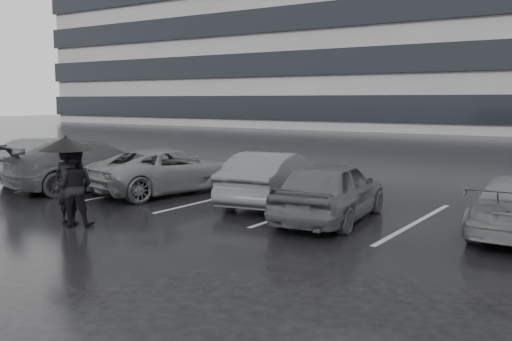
{
  "coord_description": "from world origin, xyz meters",
  "views": [
    {
      "loc": [
        7.35,
        -9.84,
        2.72
      ],
      "look_at": [
        0.11,
        1.0,
        1.1
      ],
      "focal_mm": 40.0,
      "sensor_mm": 36.0,
      "label": 1
    }
  ],
  "objects_px": {
    "car_main": "(331,190)",
    "pedestrian_right": "(74,187)",
    "car_west_a": "(273,178)",
    "car_west_b": "(169,171)",
    "pedestrian_left": "(68,185)",
    "car_west_d": "(51,159)",
    "car_west_c": "(93,165)"
  },
  "relations": [
    {
      "from": "car_west_c",
      "to": "pedestrian_right",
      "type": "height_order",
      "value": "pedestrian_right"
    },
    {
      "from": "car_west_a",
      "to": "car_west_c",
      "type": "relative_size",
      "value": 0.81
    },
    {
      "from": "car_west_b",
      "to": "car_west_a",
      "type": "bearing_deg",
      "value": -165.18
    },
    {
      "from": "car_west_d",
      "to": "car_west_c",
      "type": "bearing_deg",
      "value": 152.01
    },
    {
      "from": "car_west_a",
      "to": "car_west_b",
      "type": "distance_m",
      "value": 3.51
    },
    {
      "from": "car_west_a",
      "to": "pedestrian_left",
      "type": "xyz_separation_m",
      "value": [
        -2.44,
        -4.55,
        0.17
      ]
    },
    {
      "from": "car_west_a",
      "to": "pedestrian_right",
      "type": "bearing_deg",
      "value": 54.14
    },
    {
      "from": "car_west_d",
      "to": "car_main",
      "type": "bearing_deg",
      "value": 158.44
    },
    {
      "from": "car_west_b",
      "to": "pedestrian_left",
      "type": "bearing_deg",
      "value": 115.82
    },
    {
      "from": "car_main",
      "to": "pedestrian_right",
      "type": "relative_size",
      "value": 2.43
    },
    {
      "from": "car_main",
      "to": "car_west_c",
      "type": "bearing_deg",
      "value": -8.5
    },
    {
      "from": "car_west_b",
      "to": "pedestrian_left",
      "type": "height_order",
      "value": "pedestrian_left"
    },
    {
      "from": "pedestrian_left",
      "to": "car_west_b",
      "type": "bearing_deg",
      "value": -86.97
    },
    {
      "from": "car_west_d",
      "to": "pedestrian_right",
      "type": "distance_m",
      "value": 7.6
    },
    {
      "from": "car_main",
      "to": "car_west_a",
      "type": "xyz_separation_m",
      "value": [
        -2.21,
        1.08,
        -0.01
      ]
    },
    {
      "from": "pedestrian_right",
      "to": "car_west_a",
      "type": "bearing_deg",
      "value": -148.48
    },
    {
      "from": "car_west_b",
      "to": "car_west_c",
      "type": "bearing_deg",
      "value": 29.31
    },
    {
      "from": "car_main",
      "to": "pedestrian_left",
      "type": "bearing_deg",
      "value": 29.44
    },
    {
      "from": "car_main",
      "to": "pedestrian_right",
      "type": "height_order",
      "value": "pedestrian_right"
    },
    {
      "from": "car_west_b",
      "to": "pedestrian_right",
      "type": "height_order",
      "value": "pedestrian_right"
    },
    {
      "from": "car_main",
      "to": "car_west_a",
      "type": "relative_size",
      "value": 0.99
    },
    {
      "from": "pedestrian_right",
      "to": "pedestrian_left",
      "type": "bearing_deg",
      "value": -41.78
    },
    {
      "from": "car_west_d",
      "to": "pedestrian_left",
      "type": "height_order",
      "value": "pedestrian_left"
    },
    {
      "from": "car_west_a",
      "to": "car_west_b",
      "type": "relative_size",
      "value": 0.88
    },
    {
      "from": "car_west_c",
      "to": "pedestrian_right",
      "type": "xyz_separation_m",
      "value": [
        3.76,
        -3.68,
        0.1
      ]
    },
    {
      "from": "car_west_b",
      "to": "car_west_c",
      "type": "relative_size",
      "value": 0.92
    },
    {
      "from": "car_west_c",
      "to": "car_west_d",
      "type": "distance_m",
      "value": 2.66
    },
    {
      "from": "pedestrian_left",
      "to": "pedestrian_right",
      "type": "bearing_deg",
      "value": 160.72
    },
    {
      "from": "pedestrian_left",
      "to": "pedestrian_right",
      "type": "xyz_separation_m",
      "value": [
        0.26,
        -0.04,
        -0.01
      ]
    },
    {
      "from": "car_west_a",
      "to": "car_west_d",
      "type": "bearing_deg",
      "value": -7.39
    },
    {
      "from": "car_main",
      "to": "car_west_d",
      "type": "xyz_separation_m",
      "value": [
        -10.77,
        0.62,
        0.02
      ]
    },
    {
      "from": "car_west_c",
      "to": "pedestrian_left",
      "type": "relative_size",
      "value": 2.98
    }
  ]
}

